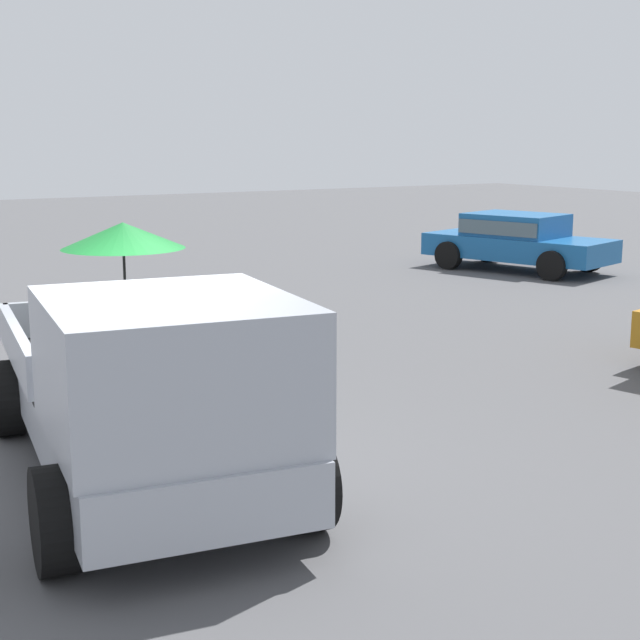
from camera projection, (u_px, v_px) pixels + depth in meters
ground_plane at (139, 475)px, 8.81m from camera, size 80.00×80.00×0.00m
pickup_truck_main at (146, 384)px, 8.27m from camera, size 5.26×2.82×2.21m
parked_sedan_near at (517, 239)px, 22.01m from camera, size 4.63×2.94×1.33m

